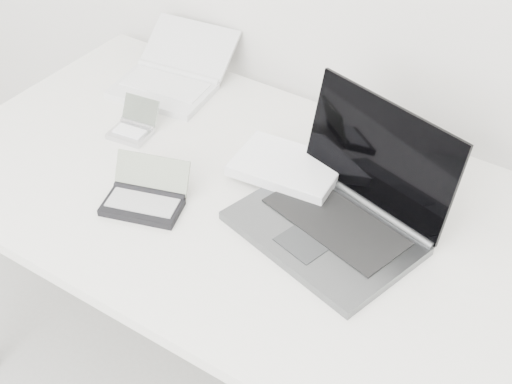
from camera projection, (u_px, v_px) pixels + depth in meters
The scene contains 5 objects.
desk at pixel (278, 224), 1.54m from camera, with size 1.60×0.80×0.73m.
laptop_large at pixel (327, 199), 1.47m from camera, with size 0.50×0.39×0.24m.
netbook_open_white at pixel (171, 78), 1.87m from camera, with size 0.29×0.33×0.11m.
pda_silver at pixel (133, 127), 1.71m from camera, with size 0.11×0.12×0.07m.
palmtop_charcoal at pixel (145, 198), 1.51m from camera, with size 0.20×0.18×0.08m.
Camera 1 is at (0.58, 0.58, 1.73)m, focal length 50.00 mm.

